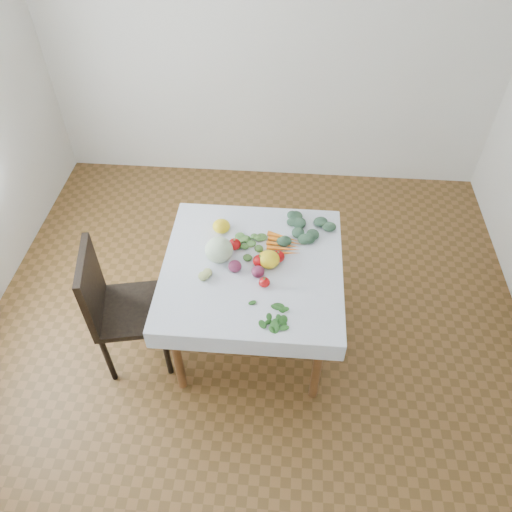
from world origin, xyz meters
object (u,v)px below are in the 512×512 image
(chair, at_px, (115,303))
(cabbage, at_px, (219,250))
(table, at_px, (252,276))
(heirloom_back, at_px, (221,226))
(carrot_bunch, at_px, (283,245))

(chair, height_order, cabbage, chair)
(table, xyz_separation_m, heirloom_back, (-0.23, 0.30, 0.14))
(chair, height_order, heirloom_back, chair)
(table, bearing_deg, carrot_bunch, 44.29)
(table, bearing_deg, heirloom_back, 127.62)
(table, relative_size, cabbage, 5.67)
(table, distance_m, cabbage, 0.28)
(chair, height_order, carrot_bunch, chair)
(table, relative_size, carrot_bunch, 4.51)
(heirloom_back, relative_size, carrot_bunch, 0.53)
(chair, xyz_separation_m, carrot_bunch, (1.04, 0.40, 0.21))
(cabbage, xyz_separation_m, heirloom_back, (-0.02, 0.26, -0.04))
(chair, bearing_deg, carrot_bunch, 20.95)
(heirloom_back, bearing_deg, table, -52.38)
(chair, distance_m, carrot_bunch, 1.13)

